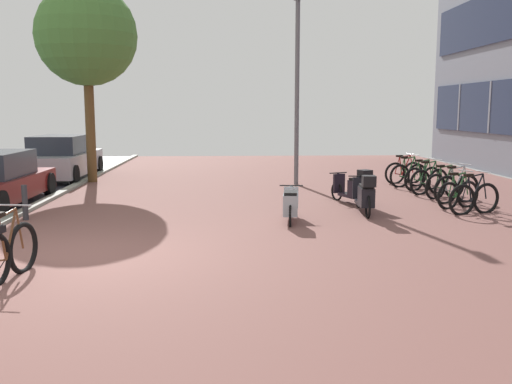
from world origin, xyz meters
TOP-DOWN VIEW (x-y plane):
  - ground at (1.43, 0.00)m, footprint 21.00×40.00m
  - bicycle_foreground at (-0.79, -1.14)m, footprint 0.79×1.50m
  - bicycle_rack_00 at (7.93, 3.49)m, footprint 1.37×0.54m
  - bicycle_rack_01 at (7.87, 4.27)m, footprint 1.23×0.57m
  - bicycle_rack_02 at (8.15, 5.04)m, footprint 1.39×0.58m
  - bicycle_rack_03 at (8.15, 5.81)m, footprint 1.30×0.61m
  - bicycle_rack_04 at (7.99, 6.58)m, footprint 1.31×0.60m
  - bicycle_rack_05 at (8.07, 7.35)m, footprint 1.30×0.58m
  - bicycle_rack_06 at (7.89, 8.12)m, footprint 1.34×0.57m
  - bicycle_rack_07 at (7.99, 8.89)m, footprint 1.36×0.48m
  - scooter_near at (5.43, 3.58)m, footprint 0.52×1.88m
  - scooter_mid at (3.64, 2.72)m, footprint 0.55×1.64m
  - scooter_far at (5.48, 4.89)m, footprint 0.87×1.57m
  - parked_car_far at (-3.44, 10.81)m, footprint 1.93×4.48m
  - lamp_post at (4.48, 8.77)m, footprint 0.20×0.52m
  - street_tree at (-2.16, 9.76)m, footprint 3.21×3.21m
  - bollard_far at (-2.05, 3.24)m, footprint 0.12×0.12m

SIDE VIEW (x-z plane):
  - ground at x=1.43m, z-range -0.09..0.04m
  - bicycle_rack_01 at x=7.87m, z-range -0.14..0.81m
  - bicycle_rack_03 at x=8.15m, z-range -0.15..0.83m
  - bicycle_rack_05 at x=8.07m, z-range -0.15..0.84m
  - bicycle_rack_07 at x=7.99m, z-range -0.15..0.84m
  - bicycle_rack_00 at x=7.93m, z-range -0.15..0.86m
  - bicycle_rack_06 at x=7.89m, z-range -0.15..0.86m
  - bicycle_rack_04 at x=7.99m, z-range -0.15..0.86m
  - bicycle_rack_02 at x=8.15m, z-range -0.16..0.88m
  - scooter_mid at x=3.64m, z-range 0.01..0.73m
  - bollard_far at x=-2.05m, z-range 0.00..0.76m
  - bicycle_foreground at x=-0.79m, z-range -0.16..0.98m
  - scooter_far at x=5.48m, z-range -0.05..0.89m
  - scooter_near at x=5.43m, z-range -0.05..0.92m
  - parked_car_far at x=-3.44m, z-range -0.05..1.44m
  - lamp_post at x=4.48m, z-range 0.32..6.18m
  - street_tree at x=-2.16m, z-range 1.52..7.84m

